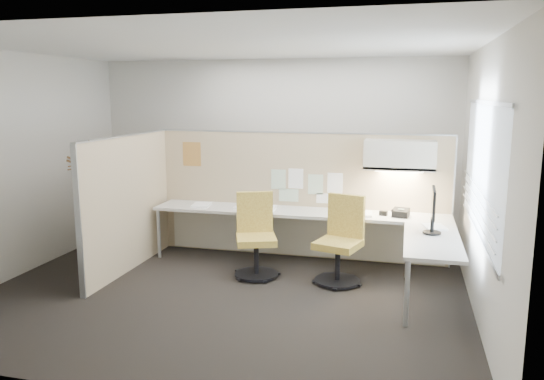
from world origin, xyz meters
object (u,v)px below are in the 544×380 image
(phone, at_px, (400,213))
(monitor, at_px, (433,208))
(chair_left, at_px, (256,238))
(chair_right, at_px, (340,243))
(desk, at_px, (321,224))

(phone, bearing_deg, monitor, -54.23)
(monitor, distance_m, phone, 0.89)
(chair_left, height_order, phone, chair_left)
(chair_right, xyz_separation_m, phone, (0.69, 0.57, 0.29))
(desk, height_order, chair_right, chair_right)
(chair_left, relative_size, monitor, 2.02)
(chair_right, height_order, monitor, monitor)
(chair_left, height_order, chair_right, chair_right)
(desk, xyz_separation_m, phone, (1.01, 0.12, 0.18))
(chair_right, relative_size, monitor, 2.04)
(chair_right, distance_m, phone, 0.94)
(chair_right, distance_m, monitor, 1.20)
(chair_right, bearing_deg, chair_left, -162.85)
(chair_left, distance_m, monitor, 2.20)
(desk, height_order, chair_left, chair_left)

